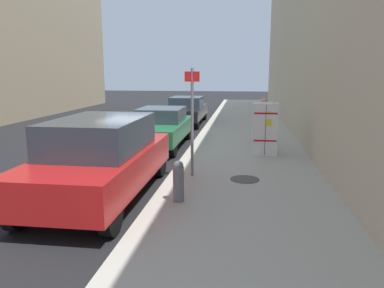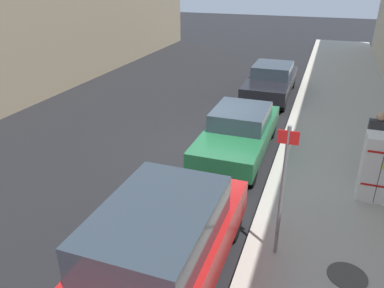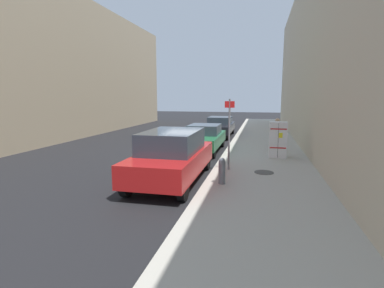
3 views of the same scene
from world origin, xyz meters
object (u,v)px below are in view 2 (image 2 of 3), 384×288
(parked_sedan_green, at_px, (239,131))
(parked_sedan_dark, at_px, (271,80))
(parked_suv_red, at_px, (159,250))
(pedestrian_walking_far, at_px, (376,137))
(discarded_refrigerator, at_px, (379,168))
(street_sign_post, at_px, (283,187))

(parked_sedan_green, bearing_deg, parked_sedan_dark, -90.00)
(parked_sedan_green, distance_m, parked_suv_red, 5.81)
(parked_sedan_dark, height_order, parked_suv_red, parked_suv_red)
(parked_sedan_dark, relative_size, parked_suv_red, 0.97)
(parked_sedan_green, relative_size, parked_suv_red, 0.93)
(pedestrian_walking_far, distance_m, parked_suv_red, 6.83)
(pedestrian_walking_far, xyz_separation_m, parked_sedan_dark, (3.71, -6.23, -0.38))
(discarded_refrigerator, xyz_separation_m, parked_sedan_green, (3.69, -1.55, -0.23))
(discarded_refrigerator, relative_size, street_sign_post, 0.61)
(pedestrian_walking_far, xyz_separation_m, parked_sedan_green, (3.71, -0.07, -0.39))
(street_sign_post, xyz_separation_m, parked_sedan_dark, (1.77, -10.47, -0.90))
(street_sign_post, xyz_separation_m, pedestrian_walking_far, (-1.94, -4.24, -0.51))
(parked_suv_red, bearing_deg, pedestrian_walking_far, -122.91)
(street_sign_post, height_order, parked_sedan_dark, street_sign_post)
(street_sign_post, bearing_deg, parked_suv_red, 40.18)
(parked_sedan_dark, relative_size, parked_sedan_green, 1.05)
(parked_sedan_dark, distance_m, parked_suv_red, 11.97)
(discarded_refrigerator, distance_m, street_sign_post, 3.43)
(parked_suv_red, bearing_deg, discarded_refrigerator, -130.90)
(discarded_refrigerator, height_order, street_sign_post, street_sign_post)
(discarded_refrigerator, distance_m, parked_suv_red, 5.63)
(discarded_refrigerator, bearing_deg, parked_sedan_green, -22.79)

